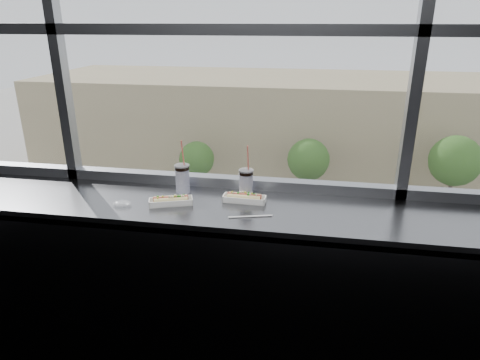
% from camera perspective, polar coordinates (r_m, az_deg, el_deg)
% --- Properties ---
extents(wall_back_lower, '(6.00, 0.00, 6.00)m').
position_cam_1_polar(wall_back_lower, '(2.85, -1.52, -11.15)').
color(wall_back_lower, black).
rests_on(wall_back_lower, ground).
extents(counter, '(6.00, 0.55, 0.06)m').
position_cam_1_polar(counter, '(2.37, -2.93, -3.90)').
color(counter, slate).
rests_on(counter, ground).
extents(counter_fascia, '(6.00, 0.04, 1.04)m').
position_cam_1_polar(counter_fascia, '(2.43, -4.07, -17.66)').
color(counter_fascia, slate).
rests_on(counter_fascia, ground).
extents(hotdog_tray_left, '(0.25, 0.15, 0.06)m').
position_cam_1_polar(hotdog_tray_left, '(2.37, -9.21, -2.71)').
color(hotdog_tray_left, white).
rests_on(hotdog_tray_left, counter).
extents(hotdog_tray_right, '(0.24, 0.09, 0.06)m').
position_cam_1_polar(hotdog_tray_right, '(2.37, 0.58, -2.38)').
color(hotdog_tray_right, white).
rests_on(hotdog_tray_right, counter).
extents(soda_cup_left, '(0.09, 0.09, 0.32)m').
position_cam_1_polar(soda_cup_left, '(2.50, -7.69, 0.36)').
color(soda_cup_left, white).
rests_on(soda_cup_left, counter).
extents(soda_cup_right, '(0.08, 0.08, 0.31)m').
position_cam_1_polar(soda_cup_right, '(2.41, 0.82, -0.27)').
color(soda_cup_right, white).
rests_on(soda_cup_right, counter).
extents(loose_straw, '(0.22, 0.07, 0.01)m').
position_cam_1_polar(loose_straw, '(2.20, 1.40, -4.88)').
color(loose_straw, white).
rests_on(loose_straw, counter).
extents(wrapper, '(0.10, 0.07, 0.03)m').
position_cam_1_polar(wrapper, '(2.42, -15.48, -3.00)').
color(wrapper, silver).
rests_on(wrapper, counter).
extents(plaza_ground, '(120.00, 120.00, 0.00)m').
position_cam_1_polar(plaza_ground, '(47.69, 8.87, 4.62)').
color(plaza_ground, '#A09C95').
rests_on(plaza_ground, ground).
extents(street_asphalt, '(80.00, 10.00, 0.06)m').
position_cam_1_polar(street_asphalt, '(25.89, 7.50, -9.65)').
color(street_asphalt, black).
rests_on(street_asphalt, plaza_ground).
extents(far_sidewalk, '(80.00, 6.00, 0.04)m').
position_cam_1_polar(far_sidewalk, '(33.05, 8.17, -2.69)').
color(far_sidewalk, '#A09C95').
rests_on(far_sidewalk, plaza_ground).
extents(far_building, '(50.00, 14.00, 8.00)m').
position_cam_1_polar(far_building, '(41.38, 8.98, 7.86)').
color(far_building, tan).
rests_on(far_building, plaza_ground).
extents(car_far_c, '(2.66, 6.01, 1.98)m').
position_cam_1_polar(car_far_c, '(30.53, 27.36, -4.88)').
color(car_far_c, silver).
rests_on(car_far_c, street_asphalt).
extents(car_near_a, '(2.96, 5.87, 1.88)m').
position_cam_1_polar(car_near_a, '(26.30, -25.32, -8.71)').
color(car_near_a, '#8E94A9').
rests_on(car_near_a, street_asphalt).
extents(car_near_d, '(2.62, 5.85, 1.92)m').
position_cam_1_polar(car_near_d, '(23.04, 26.48, -13.20)').
color(car_near_d, '#FFFCCC').
rests_on(car_near_d, street_asphalt).
extents(car_near_c, '(3.17, 6.04, 1.92)m').
position_cam_1_polar(car_near_c, '(21.97, 10.22, -12.83)').
color(car_near_c, maroon).
rests_on(car_near_c, street_asphalt).
extents(car_far_b, '(3.53, 6.76, 2.15)m').
position_cam_1_polar(car_far_b, '(28.99, 12.24, -4.03)').
color(car_far_b, '#6B0700').
rests_on(car_far_b, street_asphalt).
extents(pedestrian_c, '(0.66, 0.88, 1.97)m').
position_cam_1_polar(pedestrian_c, '(32.14, 15.40, -2.01)').
color(pedestrian_c, '#66605B').
rests_on(pedestrian_c, far_sidewalk).
extents(pedestrian_d, '(1.01, 0.76, 2.28)m').
position_cam_1_polar(pedestrian_d, '(33.52, 25.25, -2.08)').
color(pedestrian_d, '#66605B').
rests_on(pedestrian_d, far_sidewalk).
extents(pedestrian_b, '(0.67, 0.89, 2.00)m').
position_cam_1_polar(pedestrian_b, '(32.90, 8.72, -0.91)').
color(pedestrian_b, '#66605B').
rests_on(pedestrian_b, far_sidewalk).
extents(tree_left, '(2.73, 2.73, 4.26)m').
position_cam_1_polar(tree_left, '(33.17, -5.79, 2.80)').
color(tree_left, '#47382B').
rests_on(tree_left, far_sidewalk).
extents(tree_center, '(3.12, 3.12, 4.87)m').
position_cam_1_polar(tree_center, '(31.90, 9.10, 2.69)').
color(tree_center, '#47382B').
rests_on(tree_center, far_sidewalk).
extents(tree_right, '(3.56, 3.56, 5.56)m').
position_cam_1_polar(tree_right, '(33.28, 26.76, 2.28)').
color(tree_right, '#47382B').
rests_on(tree_right, far_sidewalk).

